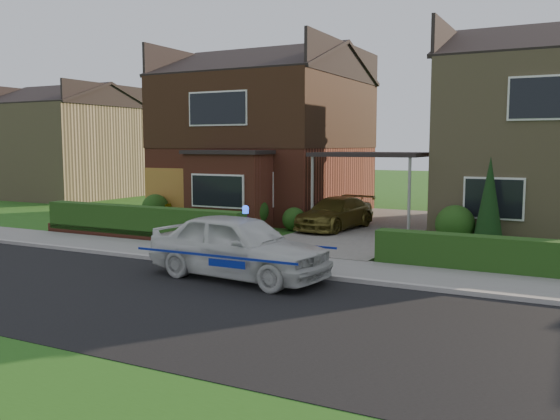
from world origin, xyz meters
The scene contains 23 objects.
ground centered at (0.00, 0.00, 0.00)m, with size 120.00×120.00×0.00m, color #235316.
road centered at (0.00, 0.00, 0.00)m, with size 60.00×6.00×0.02m, color black.
kerb centered at (0.00, 3.05, 0.06)m, with size 60.00×0.16×0.12m, color #9E9993.
sidewalk centered at (0.00, 4.10, 0.05)m, with size 60.00×2.00×0.10m, color slate.
driveway centered at (0.00, 11.00, 0.06)m, with size 3.80×12.00×0.12m, color #666059.
house_left centered at (-5.78, 13.90, 3.81)m, with size 7.50×9.53×7.25m.
house_right centered at (5.80, 13.99, 3.66)m, with size 7.50×8.06×7.25m.
carport_link centered at (0.00, 10.95, 2.66)m, with size 3.80×3.00×2.77m.
garage_door centered at (-8.25, 9.96, 1.05)m, with size 2.20×0.10×2.10m, color #996221.
dwarf_wall centered at (-5.80, 5.30, 0.18)m, with size 7.70×0.25×0.36m, color brown.
hedge_left centered at (-5.80, 5.45, 0.00)m, with size 7.50×0.55×0.90m, color #193611.
hedge_right centered at (5.80, 5.35, 0.00)m, with size 7.50×0.55×0.80m, color #193611.
shrub_left_far centered at (-8.50, 9.50, 0.54)m, with size 1.08×1.08×1.08m, color #193611.
shrub_left_mid centered at (-4.00, 9.30, 0.66)m, with size 1.32×1.32×1.32m, color #193611.
shrub_left_near centered at (-2.40, 9.60, 0.42)m, with size 0.84×0.84×0.84m, color #193611.
shrub_right_near centered at (3.20, 9.40, 0.60)m, with size 1.20×1.20×1.20m, color #193611.
conifer_a centered at (4.20, 9.20, 1.30)m, with size 0.90×0.90×2.60m, color black.
neighbour_left centered at (-20.00, 16.00, 2.60)m, with size 6.50×7.00×5.20m, color #93815A.
police_car centered at (-0.25, 2.27, 0.74)m, with size 3.99×4.50×1.64m.
driveway_car centered at (-1.00, 10.01, 0.66)m, with size 1.53×3.75×1.09m, color brown.
potted_plant_a centered at (-3.46, 6.00, 0.34)m, with size 0.36×0.24×0.68m, color gray.
potted_plant_b centered at (-7.56, 9.00, 0.40)m, with size 0.44×0.35×0.80m, color gray.
potted_plant_c centered at (-3.60, 8.18, 0.36)m, with size 0.41×0.41×0.73m, color gray.
Camera 1 is at (6.65, -9.09, 3.04)m, focal length 38.00 mm.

